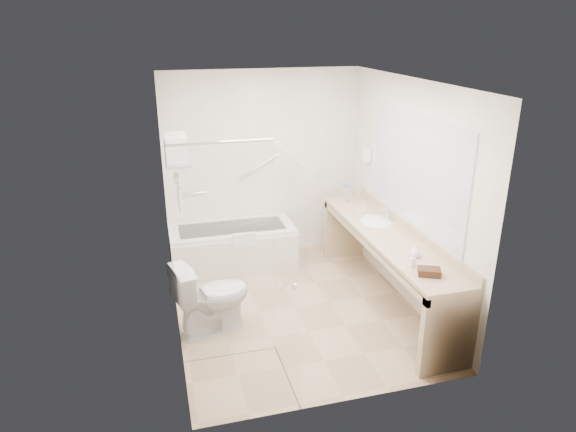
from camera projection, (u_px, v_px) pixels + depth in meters
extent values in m
plane|color=tan|center=(295.00, 307.00, 5.84)|extent=(3.20, 3.20, 0.00)
cube|color=white|center=(296.00, 81.00, 4.95)|extent=(2.60, 3.20, 0.10)
cube|color=silver|center=(263.00, 165.00, 6.84)|extent=(2.60, 0.10, 2.50)
cube|color=silver|center=(352.00, 270.00, 3.95)|extent=(2.60, 0.10, 2.50)
cube|color=silver|center=(169.00, 215.00, 5.08)|extent=(0.10, 3.20, 2.50)
cube|color=silver|center=(408.00, 194.00, 5.71)|extent=(0.10, 3.20, 2.50)
cube|color=silver|center=(233.00, 246.00, 6.75)|extent=(1.60, 0.70, 0.55)
cube|color=beige|center=(237.00, 260.00, 6.43)|extent=(1.60, 0.02, 0.50)
cube|color=silver|center=(244.00, 240.00, 6.38)|extent=(0.28, 0.06, 0.18)
cylinder|color=silver|center=(193.00, 193.00, 6.68)|extent=(0.40, 0.03, 0.03)
cylinder|color=silver|center=(260.00, 166.00, 6.79)|extent=(0.53, 0.03, 0.33)
cube|color=silver|center=(226.00, 257.00, 4.63)|extent=(0.90, 0.01, 2.10)
cube|color=silver|center=(287.00, 273.00, 4.33)|extent=(0.02, 0.90, 2.10)
cylinder|color=silver|center=(221.00, 143.00, 4.26)|extent=(0.90, 0.02, 0.02)
sphere|color=silver|center=(295.00, 286.00, 4.22)|extent=(0.05, 0.05, 0.05)
cylinder|color=silver|center=(176.00, 178.00, 3.80)|extent=(0.04, 0.10, 0.10)
cube|color=silver|center=(177.00, 161.00, 5.27)|extent=(0.24, 0.55, 0.02)
cylinder|color=silver|center=(179.00, 182.00, 5.35)|extent=(0.02, 0.55, 0.02)
cube|color=silver|center=(180.00, 196.00, 5.40)|extent=(0.03, 0.42, 0.32)
cube|color=silver|center=(177.00, 156.00, 5.25)|extent=(0.22, 0.40, 0.08)
cube|color=silver|center=(176.00, 148.00, 5.22)|extent=(0.22, 0.40, 0.08)
cube|color=silver|center=(175.00, 139.00, 5.19)|extent=(0.22, 0.40, 0.08)
cube|color=tan|center=(388.00, 236.00, 5.66)|extent=(0.55, 2.70, 0.05)
cube|color=tan|center=(410.00, 228.00, 5.69)|extent=(0.03, 2.70, 0.10)
cube|color=tan|center=(366.00, 243.00, 5.62)|extent=(0.04, 2.70, 0.08)
cube|color=tan|center=(448.00, 334.00, 4.62)|extent=(0.55, 0.08, 0.80)
cube|color=tan|center=(344.00, 229.00, 6.99)|extent=(0.55, 0.08, 0.80)
ellipsoid|color=silver|center=(376.00, 224.00, 6.03)|extent=(0.40, 0.52, 0.14)
cylinder|color=silver|center=(388.00, 214.00, 6.03)|extent=(0.03, 0.03, 0.14)
cube|color=silver|center=(416.00, 171.00, 5.47)|extent=(0.02, 2.00, 1.20)
cube|color=silver|center=(367.00, 154.00, 6.58)|extent=(0.08, 0.10, 0.18)
imported|color=silver|center=(212.00, 297.00, 5.28)|extent=(0.88, 0.63, 0.77)
cube|color=#3F2316|center=(429.00, 272.00, 4.72)|extent=(0.24, 0.21, 0.07)
imported|color=silver|center=(412.00, 263.00, 4.90)|extent=(0.08, 0.14, 0.06)
imported|color=silver|center=(415.00, 252.00, 5.07)|extent=(0.12, 0.15, 0.11)
cylinder|color=silver|center=(348.00, 195.00, 6.63)|extent=(0.07, 0.07, 0.20)
cylinder|color=blue|center=(348.00, 187.00, 6.59)|extent=(0.04, 0.04, 0.03)
cylinder|color=silver|center=(348.00, 194.00, 6.67)|extent=(0.06, 0.06, 0.18)
cylinder|color=blue|center=(348.00, 187.00, 6.64)|extent=(0.03, 0.03, 0.03)
cylinder|color=silver|center=(344.00, 193.00, 6.74)|extent=(0.06, 0.06, 0.17)
cylinder|color=blue|center=(344.00, 186.00, 6.71)|extent=(0.03, 0.03, 0.02)
cylinder|color=silver|center=(357.00, 213.00, 6.14)|extent=(0.08, 0.08, 0.09)
cylinder|color=silver|center=(364.00, 210.00, 6.23)|extent=(0.09, 0.09, 0.10)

